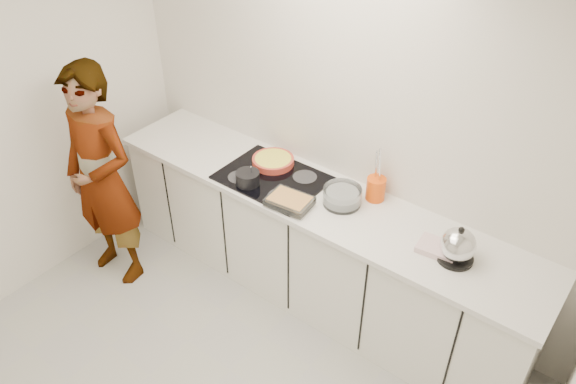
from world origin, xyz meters
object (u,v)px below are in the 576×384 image
Objects in this scene: cook at (102,179)px; mixing_bowl at (342,197)px; kettle at (458,246)px; utensil_crock at (376,189)px; baking_dish at (290,201)px; hob at (272,178)px; saucepan at (248,178)px; tart_dish at (273,161)px.

mixing_bowl is at bearing 21.75° from cook.
kettle is 1.69× the size of utensil_crock.
kettle is 2.47m from cook.
cook is at bearing -153.68° from mixing_bowl.
baking_dish is at bearing -170.18° from kettle.
cook is (-1.54, -0.76, -0.09)m from mixing_bowl.
hob is 0.73m from utensil_crock.
utensil_crock is at bearing 19.07° from hob.
saucepan is 1.46m from kettle.
utensil_crock is (0.69, 0.24, 0.07)m from hob.
kettle is at bearing 12.27° from cook.
mixing_bowl is 2.02× the size of utensil_crock.
saucepan is 1.32× the size of utensil_crock.
mixing_bowl is at bearing 176.60° from kettle.
hob is 0.17m from tart_dish.
hob is at bearing 62.94° from saucepan.
saucepan reaches higher than mixing_bowl.
utensil_crock is (0.14, 0.18, 0.03)m from mixing_bowl.
tart_dish is at bearing -172.42° from utensil_crock.
tart_dish is 1.22× the size of mixing_bowl.
cook reaches higher than kettle.
baking_dish is 0.58m from utensil_crock.
cook reaches higher than baking_dish.
kettle is at bearing -18.85° from utensil_crock.
mixing_bowl is at bearing 5.95° from hob.
tart_dish is at bearing 175.11° from kettle.
cook is at bearing -157.68° from baking_dish.
saucepan reaches higher than utensil_crock.
mixing_bowl is (0.64, -0.08, 0.01)m from tart_dish.
baking_dish reaches higher than hob.
baking_dish is 0.35m from mixing_bowl.
baking_dish is (0.37, -0.01, -0.02)m from saucepan.
tart_dish is 2.46× the size of utensil_crock.
kettle reaches higher than mixing_bowl.
hob is 0.34m from baking_dish.
baking_dish is at bearing -31.59° from hob.
utensil_crock is at bearing 27.50° from saucepan.
hob is 2.37× the size of baking_dish.
utensil_crock is (0.79, 0.10, 0.04)m from tart_dish.
tart_dish is 1.23m from cook.
saucepan is 0.87m from utensil_crock.
cook reaches higher than hob.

